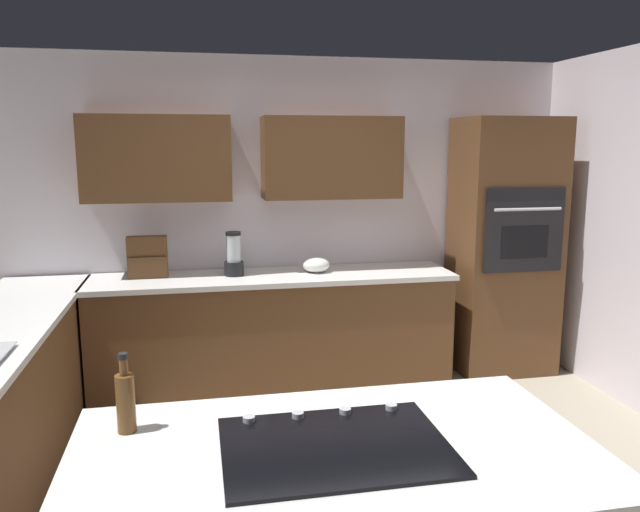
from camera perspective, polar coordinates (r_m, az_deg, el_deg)
name	(u,v)px	position (r m, az deg, el deg)	size (l,w,h in m)	color
ground_plane	(332,500)	(3.62, 1.16, -21.55)	(14.00, 14.00, 0.00)	#9E937F
wall_back	(272,205)	(5.11, -4.48, 4.73)	(6.00, 0.44, 2.60)	silver
lower_cabinets_back	(274,332)	(4.98, -4.27, -7.02)	(2.80, 0.60, 0.86)	brown
countertop_back	(273,277)	(4.87, -4.34, -1.96)	(2.84, 0.64, 0.04)	silver
island_top	(335,454)	(2.19, 1.41, -17.73)	(1.78, 1.00, 0.04)	silver
wall_oven	(504,246)	(5.42, 16.58, 0.85)	(0.80, 0.66, 2.12)	brown
cooktop	(335,445)	(2.18, 1.38, -17.02)	(0.76, 0.56, 0.03)	black
blender	(234,257)	(4.84, -7.94, -0.07)	(0.15, 0.15, 0.34)	black
mixing_bowl	(316,265)	(4.94, -0.37, -0.81)	(0.22, 0.22, 0.12)	white
spice_rack	(147,257)	(4.89, -15.60, -0.09)	(0.30, 0.11, 0.32)	brown
oil_bottle	(126,401)	(2.34, -17.46, -12.58)	(0.07, 0.07, 0.29)	brown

